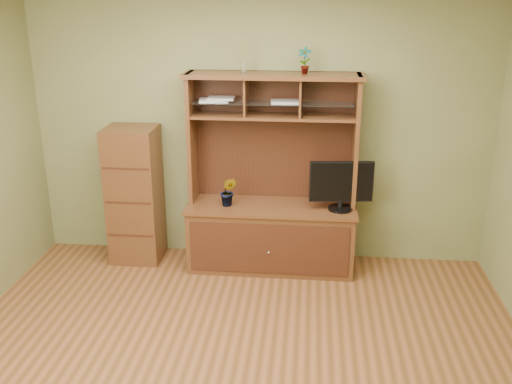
# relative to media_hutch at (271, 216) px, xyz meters

# --- Properties ---
(room) EXTENTS (4.54, 4.04, 2.74)m
(room) POSITION_rel_media_hutch_xyz_m (-0.14, -1.73, 0.83)
(room) COLOR brown
(room) RESTS_ON ground
(media_hutch) EXTENTS (1.66, 0.61, 1.90)m
(media_hutch) POSITION_rel_media_hutch_xyz_m (0.00, 0.00, 0.00)
(media_hutch) COLOR #492815
(media_hutch) RESTS_ON room
(monitor) EXTENTS (0.60, 0.23, 0.47)m
(monitor) POSITION_rel_media_hutch_xyz_m (0.66, -0.08, 0.38)
(monitor) COLOR black
(monitor) RESTS_ON media_hutch
(orchid_plant) EXTENTS (0.17, 0.14, 0.29)m
(orchid_plant) POSITION_rel_media_hutch_xyz_m (-0.41, -0.08, 0.27)
(orchid_plant) COLOR #356221
(orchid_plant) RESTS_ON media_hutch
(top_plant) EXTENTS (0.14, 0.12, 0.24)m
(top_plant) POSITION_rel_media_hutch_xyz_m (0.28, 0.08, 1.50)
(top_plant) COLOR #396B25
(top_plant) RESTS_ON media_hutch
(reed_diffuser) EXTENTS (0.06, 0.06, 0.30)m
(reed_diffuser) POSITION_rel_media_hutch_xyz_m (-0.28, 0.08, 1.49)
(reed_diffuser) COLOR silver
(reed_diffuser) RESTS_ON media_hutch
(magazines) EXTENTS (0.96, 0.24, 0.04)m
(magazines) POSITION_rel_media_hutch_xyz_m (-0.32, 0.08, 1.13)
(magazines) COLOR silver
(magazines) RESTS_ON media_hutch
(side_cabinet) EXTENTS (0.49, 0.45, 1.37)m
(side_cabinet) POSITION_rel_media_hutch_xyz_m (-1.37, 0.03, 0.16)
(side_cabinet) COLOR #492815
(side_cabinet) RESTS_ON room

